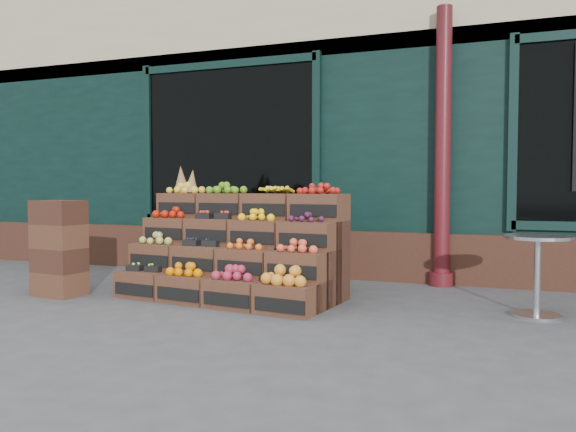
% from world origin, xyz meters
% --- Properties ---
extents(ground, '(60.00, 60.00, 0.00)m').
position_xyz_m(ground, '(0.00, 0.00, 0.00)').
color(ground, '#454548').
rests_on(ground, ground).
extents(shop_facade, '(12.00, 6.24, 4.80)m').
position_xyz_m(shop_facade, '(0.00, 5.11, 2.40)').
color(shop_facade, black).
rests_on(shop_facade, ground).
extents(crate_display, '(2.33, 1.35, 1.39)m').
position_xyz_m(crate_display, '(-0.75, 0.62, 0.43)').
color(crate_display, '#4C2C1E').
rests_on(crate_display, ground).
extents(spare_crates, '(0.54, 0.40, 1.01)m').
position_xyz_m(spare_crates, '(-2.53, 0.03, 0.50)').
color(spare_crates, '#4C2C1E').
rests_on(spare_crates, ground).
extents(bistro_table, '(0.57, 0.57, 0.72)m').
position_xyz_m(bistro_table, '(2.13, 0.69, 0.45)').
color(bistro_table, silver).
rests_on(bistro_table, ground).
extents(shopkeeper, '(0.88, 0.68, 2.15)m').
position_xyz_m(shopkeeper, '(-1.62, 2.79, 1.07)').
color(shopkeeper, '#164F23').
rests_on(shopkeeper, ground).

